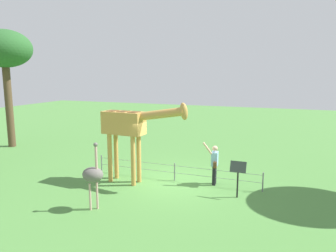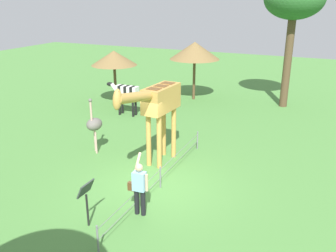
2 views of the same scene
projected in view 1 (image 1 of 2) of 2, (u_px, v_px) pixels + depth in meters
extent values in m
plane|color=#4C843D|center=(173.00, 182.00, 12.91)|extent=(60.00, 60.00, 0.00)
cylinder|color=#C69347|center=(139.00, 158.00, 12.75)|extent=(0.18, 0.18, 1.99)
cylinder|color=#C69347|center=(133.00, 161.00, 12.36)|extent=(0.18, 0.18, 1.99)
cylinder|color=#C69347|center=(116.00, 155.00, 13.21)|extent=(0.18, 0.18, 1.99)
cylinder|color=#C69347|center=(110.00, 158.00, 12.82)|extent=(0.18, 0.18, 1.99)
cube|color=#C69347|center=(124.00, 123.00, 12.54)|extent=(1.75, 0.83, 0.90)
cube|color=brown|center=(134.00, 112.00, 12.26)|extent=(0.39, 0.47, 0.02)
cube|color=brown|center=(123.00, 111.00, 12.47)|extent=(0.39, 0.47, 0.02)
cube|color=brown|center=(113.00, 111.00, 12.68)|extent=(0.39, 0.47, 0.02)
cylinder|color=#C69347|center=(159.00, 114.00, 11.80)|extent=(2.06, 0.48, 0.64)
ellipsoid|color=#C69347|center=(184.00, 111.00, 11.36)|extent=(0.40, 0.29, 0.68)
cylinder|color=brown|center=(184.00, 106.00, 11.38)|extent=(0.05, 0.05, 0.14)
cylinder|color=brown|center=(183.00, 107.00, 11.27)|extent=(0.05, 0.05, 0.14)
cylinder|color=black|center=(214.00, 176.00, 12.47)|extent=(0.14, 0.14, 0.78)
cylinder|color=black|center=(215.00, 174.00, 12.65)|extent=(0.14, 0.14, 0.78)
cube|color=#8CBFE0|center=(215.00, 159.00, 12.45)|extent=(0.26, 0.37, 0.55)
sphere|color=#D8AD8C|center=(215.00, 149.00, 12.38)|extent=(0.22, 0.22, 0.22)
cylinder|color=#D8AD8C|center=(208.00, 148.00, 12.30)|extent=(0.41, 0.11, 0.48)
cylinder|color=#D8AD8C|center=(216.00, 157.00, 12.66)|extent=(0.08, 0.08, 0.50)
cube|color=brown|center=(215.00, 165.00, 12.26)|extent=(0.13, 0.21, 0.24)
cylinder|color=#CC9E93|center=(97.00, 196.00, 10.28)|extent=(0.07, 0.07, 0.90)
cylinder|color=#CC9E93|center=(90.00, 197.00, 10.19)|extent=(0.07, 0.07, 0.90)
ellipsoid|color=#66605B|center=(93.00, 175.00, 10.12)|extent=(0.70, 0.56, 0.49)
cylinder|color=#CC9E93|center=(96.00, 159.00, 9.97)|extent=(0.08, 0.08, 0.80)
sphere|color=#66605B|center=(96.00, 145.00, 9.90)|extent=(0.14, 0.14, 0.14)
cylinder|color=brown|center=(9.00, 106.00, 18.74)|extent=(0.43, 0.43, 4.85)
ellipsoid|color=#285B28|center=(4.00, 48.00, 18.18)|extent=(3.10, 3.10, 2.17)
cylinder|color=black|center=(237.00, 185.00, 11.23)|extent=(0.06, 0.06, 0.95)
cube|color=#333D38|center=(238.00, 167.00, 11.13)|extent=(0.56, 0.21, 0.38)
cylinder|color=slate|center=(102.00, 163.00, 14.23)|extent=(0.05, 0.05, 0.75)
cylinder|color=slate|center=(175.00, 172.00, 13.01)|extent=(0.05, 0.05, 0.75)
cylinder|color=slate|center=(263.00, 182.00, 11.78)|extent=(0.05, 0.05, 0.75)
cube|color=slate|center=(175.00, 166.00, 12.96)|extent=(7.00, 0.01, 0.01)
cube|color=slate|center=(175.00, 173.00, 13.01)|extent=(7.00, 0.01, 0.01)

